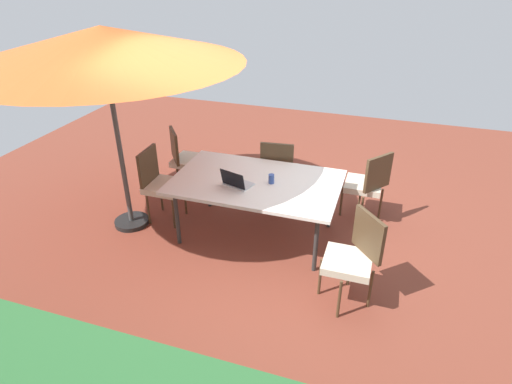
{
  "coord_description": "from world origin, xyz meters",
  "views": [
    {
      "loc": [
        -1.42,
        4.32,
        3.14
      ],
      "look_at": [
        0.0,
        0.0,
        0.61
      ],
      "focal_mm": 30.34,
      "sensor_mm": 36.0,
      "label": 1
    }
  ],
  "objects_px": {
    "patio_umbrella": "(103,45)",
    "chair_northwest": "(353,255)",
    "chair_east": "(160,181)",
    "cup": "(271,179)",
    "laptop": "(236,182)",
    "chair_south": "(278,169)",
    "chair_southeast": "(186,157)",
    "chair_southwest": "(367,183)",
    "dining_table": "(256,184)"
  },
  "relations": [
    {
      "from": "chair_northwest",
      "to": "chair_south",
      "type": "xyz_separation_m",
      "value": [
        1.22,
        -1.63,
        0.0
      ]
    },
    {
      "from": "chair_southeast",
      "to": "cup",
      "type": "distance_m",
      "value": 1.71
    },
    {
      "from": "chair_southwest",
      "to": "cup",
      "type": "distance_m",
      "value": 1.35
    },
    {
      "from": "chair_northwest",
      "to": "laptop",
      "type": "distance_m",
      "value": 1.59
    },
    {
      "from": "patio_umbrella",
      "to": "chair_south",
      "type": "distance_m",
      "value": 2.65
    },
    {
      "from": "chair_east",
      "to": "cup",
      "type": "relative_size",
      "value": 8.79
    },
    {
      "from": "chair_southwest",
      "to": "chair_east",
      "type": "xyz_separation_m",
      "value": [
        2.54,
        0.8,
        0.0
      ]
    },
    {
      "from": "chair_southwest",
      "to": "laptop",
      "type": "distance_m",
      "value": 1.75
    },
    {
      "from": "laptop",
      "to": "chair_east",
      "type": "bearing_deg",
      "value": 7.61
    },
    {
      "from": "chair_southeast",
      "to": "chair_south",
      "type": "xyz_separation_m",
      "value": [
        -1.36,
        -0.06,
        0.0
      ]
    },
    {
      "from": "laptop",
      "to": "cup",
      "type": "relative_size",
      "value": 3.38
    },
    {
      "from": "chair_southeast",
      "to": "chair_southwest",
      "type": "height_order",
      "value": "same"
    },
    {
      "from": "patio_umbrella",
      "to": "laptop",
      "type": "relative_size",
      "value": 8.18
    },
    {
      "from": "chair_east",
      "to": "chair_southeast",
      "type": "bearing_deg",
      "value": -0.41
    },
    {
      "from": "chair_northwest",
      "to": "dining_table",
      "type": "bearing_deg",
      "value": -163.93
    },
    {
      "from": "chair_southeast",
      "to": "chair_northwest",
      "type": "relative_size",
      "value": 1.0
    },
    {
      "from": "patio_umbrella",
      "to": "cup",
      "type": "relative_size",
      "value": 27.64
    },
    {
      "from": "chair_southwest",
      "to": "chair_east",
      "type": "relative_size",
      "value": 1.0
    },
    {
      "from": "patio_umbrella",
      "to": "chair_southeast",
      "type": "bearing_deg",
      "value": -106.92
    },
    {
      "from": "chair_southwest",
      "to": "chair_northwest",
      "type": "bearing_deg",
      "value": 38.35
    },
    {
      "from": "patio_umbrella",
      "to": "chair_south",
      "type": "relative_size",
      "value": 3.14
    },
    {
      "from": "chair_northwest",
      "to": "chair_southeast",
      "type": "bearing_deg",
      "value": -162.75
    },
    {
      "from": "chair_east",
      "to": "laptop",
      "type": "relative_size",
      "value": 2.6
    },
    {
      "from": "chair_east",
      "to": "chair_southwest",
      "type": "bearing_deg",
      "value": -74.26
    },
    {
      "from": "dining_table",
      "to": "patio_umbrella",
      "type": "height_order",
      "value": "patio_umbrella"
    },
    {
      "from": "laptop",
      "to": "chair_southwest",
      "type": "bearing_deg",
      "value": -128.76
    },
    {
      "from": "chair_northwest",
      "to": "chair_south",
      "type": "distance_m",
      "value": 2.04
    },
    {
      "from": "chair_southwest",
      "to": "laptop",
      "type": "bearing_deg",
      "value": -17.72
    },
    {
      "from": "cup",
      "to": "patio_umbrella",
      "type": "bearing_deg",
      "value": 8.62
    },
    {
      "from": "dining_table",
      "to": "chair_northwest",
      "type": "relative_size",
      "value": 2.02
    },
    {
      "from": "chair_northwest",
      "to": "cup",
      "type": "relative_size",
      "value": 8.79
    },
    {
      "from": "patio_umbrella",
      "to": "chair_northwest",
      "type": "xyz_separation_m",
      "value": [
        -2.9,
        0.53,
        -1.72
      ]
    },
    {
      "from": "chair_southeast",
      "to": "laptop",
      "type": "distance_m",
      "value": 1.51
    },
    {
      "from": "chair_south",
      "to": "chair_southwest",
      "type": "bearing_deg",
      "value": 171.74
    },
    {
      "from": "patio_umbrella",
      "to": "laptop",
      "type": "distance_m",
      "value": 2.06
    },
    {
      "from": "chair_southeast",
      "to": "chair_south",
      "type": "height_order",
      "value": "same"
    },
    {
      "from": "dining_table",
      "to": "chair_east",
      "type": "xyz_separation_m",
      "value": [
        1.3,
        0.02,
        -0.17
      ]
    },
    {
      "from": "cup",
      "to": "chair_south",
      "type": "bearing_deg",
      "value": -80.32
    },
    {
      "from": "dining_table",
      "to": "patio_umbrella",
      "type": "distance_m",
      "value": 2.27
    },
    {
      "from": "dining_table",
      "to": "chair_south",
      "type": "distance_m",
      "value": 0.84
    },
    {
      "from": "laptop",
      "to": "chair_northwest",
      "type": "bearing_deg",
      "value": 173.57
    },
    {
      "from": "chair_south",
      "to": "chair_east",
      "type": "relative_size",
      "value": 1.0
    },
    {
      "from": "patio_umbrella",
      "to": "chair_southeast",
      "type": "relative_size",
      "value": 3.14
    },
    {
      "from": "chair_east",
      "to": "laptop",
      "type": "height_order",
      "value": "laptop"
    },
    {
      "from": "chair_southwest",
      "to": "cup",
      "type": "xyz_separation_m",
      "value": [
        1.06,
        0.79,
        0.27
      ]
    },
    {
      "from": "chair_southeast",
      "to": "chair_southwest",
      "type": "xyz_separation_m",
      "value": [
        -2.56,
        -0.02,
        0.0
      ]
    },
    {
      "from": "chair_northwest",
      "to": "laptop",
      "type": "relative_size",
      "value": 2.6
    },
    {
      "from": "patio_umbrella",
      "to": "laptop",
      "type": "bearing_deg",
      "value": -176.67
    },
    {
      "from": "patio_umbrella",
      "to": "chair_east",
      "type": "relative_size",
      "value": 3.14
    },
    {
      "from": "chair_northwest",
      "to": "patio_umbrella",
      "type": "bearing_deg",
      "value": -141.75
    }
  ]
}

